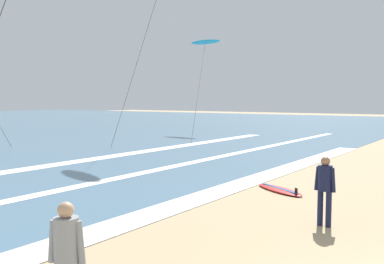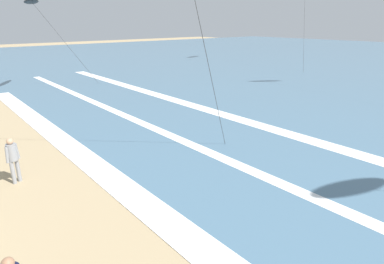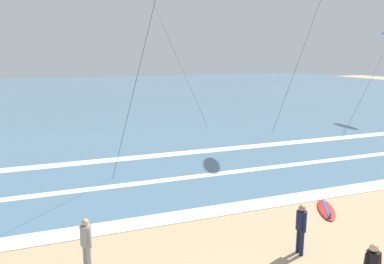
{
  "view_description": "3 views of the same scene",
  "coord_description": "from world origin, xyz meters",
  "px_view_note": "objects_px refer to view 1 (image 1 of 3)",
  "views": [
    {
      "loc": [
        -6.96,
        0.42,
        2.9
      ],
      "look_at": [
        1.05,
        5.93,
        2.16
      ],
      "focal_mm": 41.22,
      "sensor_mm": 36.0,
      "label": 1
    },
    {
      "loc": [
        8.04,
        3.1,
        5.23
      ],
      "look_at": [
        0.81,
        9.15,
        1.97
      ],
      "focal_mm": 30.14,
      "sensor_mm": 36.0,
      "label": 2
    },
    {
      "loc": [
        -4.1,
        -5.39,
        6.07
      ],
      "look_at": [
        1.19,
        8.49,
        3.01
      ],
      "focal_mm": 35.75,
      "sensor_mm": 36.0,
      "label": 3
    }
  ],
  "objects_px": {
    "surfer_left_near": "(325,185)",
    "surfer_mid_group": "(67,251)",
    "surfboard_foreground_flat": "(280,190)",
    "kite_cyan_far_right": "(205,43)"
  },
  "relations": [
    {
      "from": "surfer_left_near",
      "to": "surfer_mid_group",
      "type": "relative_size",
      "value": 1.0
    },
    {
      "from": "surfer_mid_group",
      "to": "surfboard_foreground_flat",
      "type": "bearing_deg",
      "value": 6.56
    },
    {
      "from": "kite_cyan_far_right",
      "to": "surfboard_foreground_flat",
      "type": "bearing_deg",
      "value": -141.89
    },
    {
      "from": "surfer_left_near",
      "to": "surfer_mid_group",
      "type": "distance_m",
      "value": 6.35
    },
    {
      "from": "surfer_left_near",
      "to": "surfboard_foreground_flat",
      "type": "distance_m",
      "value": 3.94
    },
    {
      "from": "surfer_mid_group",
      "to": "kite_cyan_far_right",
      "type": "height_order",
      "value": "kite_cyan_far_right"
    },
    {
      "from": "surfer_left_near",
      "to": "kite_cyan_far_right",
      "type": "bearing_deg",
      "value": 38.14
    },
    {
      "from": "surfer_mid_group",
      "to": "surfboard_foreground_flat",
      "type": "distance_m",
      "value": 9.32
    },
    {
      "from": "surfboard_foreground_flat",
      "to": "kite_cyan_far_right",
      "type": "height_order",
      "value": "kite_cyan_far_right"
    },
    {
      "from": "surfer_mid_group",
      "to": "kite_cyan_far_right",
      "type": "relative_size",
      "value": 0.15
    }
  ]
}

